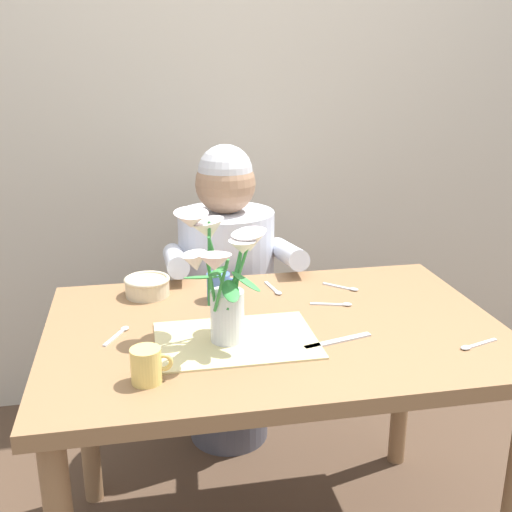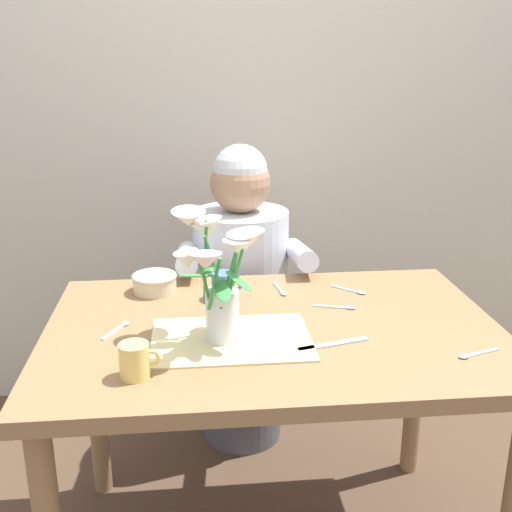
# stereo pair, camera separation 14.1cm
# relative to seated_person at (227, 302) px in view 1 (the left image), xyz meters

# --- Properties ---
(wood_panel_backdrop) EXTENTS (4.00, 0.10, 2.50)m
(wood_panel_backdrop) POSITION_rel_seated_person_xyz_m (0.04, 0.43, 0.69)
(wood_panel_backdrop) COLOR beige
(wood_panel_backdrop) RESTS_ON ground_plane
(dining_table) EXTENTS (1.20, 0.80, 0.74)m
(dining_table) POSITION_rel_seated_person_xyz_m (0.04, -0.62, 0.08)
(dining_table) COLOR olive
(dining_table) RESTS_ON ground_plane
(seated_person) EXTENTS (0.45, 0.47, 1.14)m
(seated_person) POSITION_rel_seated_person_xyz_m (0.00, 0.00, 0.00)
(seated_person) COLOR #4C4C56
(seated_person) RESTS_ON ground_plane
(striped_placemat) EXTENTS (0.40, 0.28, 0.00)m
(striped_placemat) POSITION_rel_seated_person_xyz_m (-0.08, -0.69, 0.18)
(striped_placemat) COLOR beige
(striped_placemat) RESTS_ON dining_table
(flower_vase) EXTENTS (0.25, 0.27, 0.33)m
(flower_vase) POSITION_rel_seated_person_xyz_m (-0.10, -0.68, 0.37)
(flower_vase) COLOR silver
(flower_vase) RESTS_ON dining_table
(ceramic_bowl) EXTENTS (0.14, 0.14, 0.06)m
(ceramic_bowl) POSITION_rel_seated_person_xyz_m (-0.29, -0.33, 0.21)
(ceramic_bowl) COLOR beige
(ceramic_bowl) RESTS_ON dining_table
(dinner_knife) EXTENTS (0.19, 0.07, 0.00)m
(dinner_knife) POSITION_rel_seated_person_xyz_m (0.17, -0.74, 0.18)
(dinner_knife) COLOR silver
(dinner_knife) RESTS_ON dining_table
(coffee_cup) EXTENTS (0.09, 0.07, 0.08)m
(coffee_cup) POSITION_rel_seated_person_xyz_m (-0.30, -0.86, 0.22)
(coffee_cup) COLOR #E5C666
(coffee_cup) RESTS_ON dining_table
(ceramic_mug) EXTENTS (0.09, 0.07, 0.08)m
(ceramic_mug) POSITION_rel_seated_person_xyz_m (-0.08, -0.41, 0.22)
(ceramic_mug) COLOR #476BB7
(ceramic_mug) RESTS_ON dining_table
(spoon_0) EXTENTS (0.03, 0.12, 0.01)m
(spoon_0) POSITION_rel_seated_person_xyz_m (0.09, -0.37, 0.18)
(spoon_0) COLOR silver
(spoon_0) RESTS_ON dining_table
(spoon_1) EXTENTS (0.10, 0.09, 0.01)m
(spoon_1) POSITION_rel_seated_person_xyz_m (0.31, -0.40, 0.18)
(spoon_1) COLOR silver
(spoon_1) RESTS_ON dining_table
(spoon_2) EXTENTS (0.12, 0.05, 0.01)m
(spoon_2) POSITION_rel_seated_person_xyz_m (0.49, -0.83, 0.18)
(spoon_2) COLOR silver
(spoon_2) RESTS_ON dining_table
(spoon_3) EXTENTS (0.12, 0.05, 0.01)m
(spoon_3) POSITION_rel_seated_person_xyz_m (0.25, -0.52, 0.18)
(spoon_3) COLOR silver
(spoon_3) RESTS_ON dining_table
(spoon_4) EXTENTS (0.07, 0.11, 0.01)m
(spoon_4) POSITION_rel_seated_person_xyz_m (-0.36, -0.59, 0.18)
(spoon_4) COLOR silver
(spoon_4) RESTS_ON dining_table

